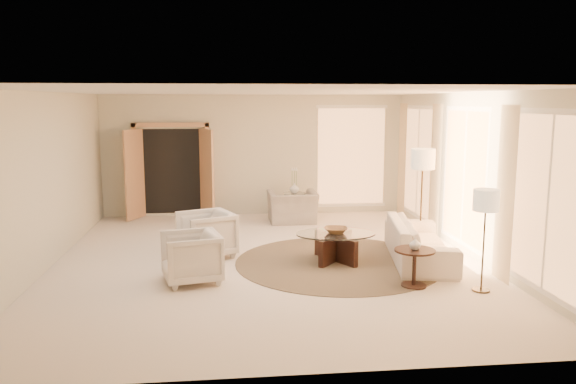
{
  "coord_description": "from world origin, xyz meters",
  "views": [
    {
      "loc": [
        -0.63,
        -9.09,
        2.65
      ],
      "look_at": [
        0.4,
        0.4,
        1.1
      ],
      "focal_mm": 35.0,
      "sensor_mm": 36.0,
      "label": 1
    }
  ],
  "objects": [
    {
      "name": "sofa",
      "position": [
        2.54,
        -0.25,
        0.34
      ],
      "size": [
        1.26,
        2.41,
        0.67
      ],
      "primitive_type": "imported",
      "rotation": [
        0.0,
        0.0,
        1.4
      ],
      "color": "silver",
      "rests_on": "room"
    },
    {
      "name": "floor_lamp_near",
      "position": [
        2.9,
        0.72,
        1.53
      ],
      "size": [
        0.44,
        0.44,
        1.8
      ],
      "rotation": [
        0.0,
        0.0,
        0.17
      ],
      "color": "#30271A",
      "rests_on": "room"
    },
    {
      "name": "armchair_left",
      "position": [
        -1.01,
        0.38,
        0.43
      ],
      "size": [
        1.05,
        1.08,
        0.86
      ],
      "primitive_type": "imported",
      "rotation": [
        0.0,
        0.0,
        -1.18
      ],
      "color": "silver",
      "rests_on": "room"
    },
    {
      "name": "french_doors",
      "position": [
        -1.9,
        3.82,
        1.07
      ],
      "size": [
        1.95,
        0.66,
        2.16
      ],
      "color": "tan",
      "rests_on": "room"
    },
    {
      "name": "window_back_corner",
      "position": [
        2.3,
        3.95,
        1.35
      ],
      "size": [
        1.7,
        0.1,
        2.4
      ],
      "primitive_type": null,
      "color": "#EEA35F",
      "rests_on": "room"
    },
    {
      "name": "windows_right",
      "position": [
        3.45,
        0.1,
        1.35
      ],
      "size": [
        0.1,
        6.4,
        2.4
      ],
      "primitive_type": null,
      "color": "#EEA35F",
      "rests_on": "room"
    },
    {
      "name": "curtains_right",
      "position": [
        3.4,
        1.0,
        1.3
      ],
      "size": [
        0.06,
        5.2,
        2.6
      ],
      "primitive_type": null,
      "color": "beige",
      "rests_on": "room"
    },
    {
      "name": "area_rug",
      "position": [
        1.17,
        -0.22,
        0.01
      ],
      "size": [
        3.57,
        3.57,
        0.01
      ],
      "primitive_type": "cylinder",
      "rotation": [
        0.0,
        0.0,
        -0.05
      ],
      "color": "#3A2D20",
      "rests_on": "room"
    },
    {
      "name": "room",
      "position": [
        0.0,
        0.0,
        1.4
      ],
      "size": [
        7.04,
        8.04,
        2.83
      ],
      "color": "#F2DFCD",
      "rests_on": "ground"
    },
    {
      "name": "side_vase",
      "position": [
        0.87,
        3.4,
        0.7
      ],
      "size": [
        0.22,
        0.22,
        0.23
      ],
      "primitive_type": "imported",
      "rotation": [
        0.0,
        0.0,
        -0.01
      ],
      "color": "silver",
      "rests_on": "side_table"
    },
    {
      "name": "coffee_table",
      "position": [
        1.14,
        -0.16,
        0.31
      ],
      "size": [
        1.43,
        1.43,
        0.49
      ],
      "rotation": [
        0.0,
        0.0,
        -0.08
      ],
      "color": "black",
      "rests_on": "room"
    },
    {
      "name": "floor_lamp_far",
      "position": [
        2.9,
        -1.84,
        1.24
      ],
      "size": [
        0.35,
        0.35,
        1.45
      ],
      "rotation": [
        0.0,
        0.0,
        -0.18
      ],
      "color": "#30271A",
      "rests_on": "room"
    },
    {
      "name": "accent_chair",
      "position": [
        0.78,
        2.98,
        0.46
      ],
      "size": [
        1.07,
        0.71,
        0.92
      ],
      "primitive_type": "imported",
      "rotation": [
        0.0,
        0.0,
        3.17
      ],
      "color": "gray",
      "rests_on": "room"
    },
    {
      "name": "end_vase",
      "position": [
        2.02,
        -1.54,
        0.64
      ],
      "size": [
        0.21,
        0.21,
        0.18
      ],
      "primitive_type": "imported",
      "rotation": [
        0.0,
        0.0,
        -0.3
      ],
      "color": "silver",
      "rests_on": "end_table"
    },
    {
      "name": "side_table",
      "position": [
        0.87,
        3.4,
        0.35
      ],
      "size": [
        0.5,
        0.5,
        0.59
      ],
      "rotation": [
        0.0,
        0.0,
        -0.44
      ],
      "color": "#30271A",
      "rests_on": "room"
    },
    {
      "name": "end_table",
      "position": [
        2.02,
        -1.54,
        0.38
      ],
      "size": [
        0.58,
        0.58,
        0.55
      ],
      "rotation": [
        0.0,
        0.0,
        0.39
      ],
      "color": "black",
      "rests_on": "room"
    },
    {
      "name": "bowl",
      "position": [
        1.14,
        -0.16,
        0.53
      ],
      "size": [
        0.45,
        0.45,
        0.09
      ],
      "primitive_type": "imported",
      "rotation": [
        0.0,
        0.0,
        -0.17
      ],
      "color": "brown",
      "rests_on": "coffee_table"
    },
    {
      "name": "armchair_right",
      "position": [
        -1.18,
        -0.99,
        0.41
      ],
      "size": [
        0.91,
        0.95,
        0.82
      ],
      "primitive_type": "imported",
      "rotation": [
        0.0,
        0.0,
        -1.34
      ],
      "color": "silver",
      "rests_on": "room"
    }
  ]
}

